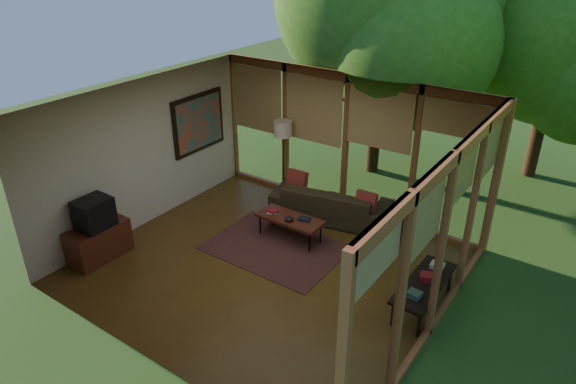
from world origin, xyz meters
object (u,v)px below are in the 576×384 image
Objects in this scene: media_cabinet at (99,242)px; coffee_table at (290,219)px; floor_lamp at (283,133)px; side_console at (419,283)px; sofa at (331,203)px; television at (94,213)px.

coffee_table is (2.27, 2.32, 0.09)m from media_cabinet.
media_cabinet is at bearing -109.24° from floor_lamp.
floor_lamp is at bearing 154.58° from side_console.
floor_lamp is 1.38× the size of coffee_table.
floor_lamp reaches higher than side_console.
side_console reaches higher than coffee_table.
media_cabinet is at bearing 42.08° from sofa.
television is 3.81m from floor_lamp.
coffee_table is at bearing 45.85° from television.
television is at bearing -159.20° from side_console.
floor_lamp is (1.24, 3.57, 1.11)m from media_cabinet.
media_cabinet is at bearing 180.00° from television.
television reaches higher than coffee_table.
television reaches higher than side_console.
sofa is at bearing 53.83° from television.
sofa is 4.22m from television.
floor_lamp reaches higher than sofa.
media_cabinet is 0.71× the size of side_console.
media_cabinet reaches higher than coffee_table.
side_console is (3.63, -1.72, -1.00)m from floor_lamp.
media_cabinet is at bearing -134.41° from coffee_table.
television is at bearing -108.96° from floor_lamp.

